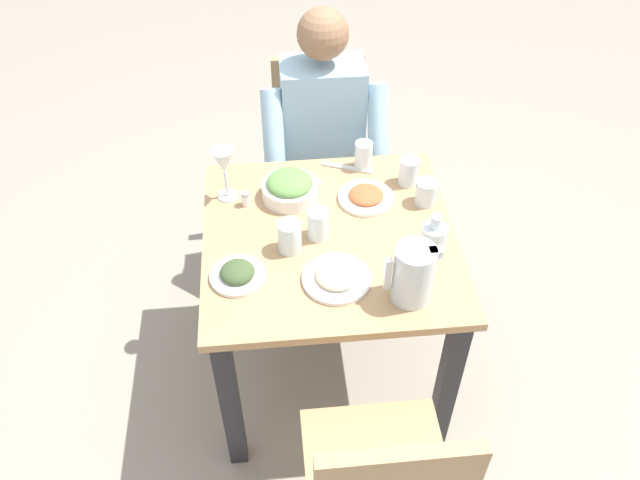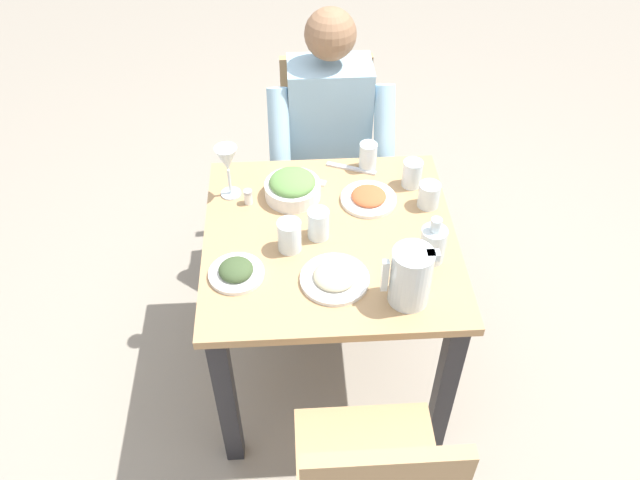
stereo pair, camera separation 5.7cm
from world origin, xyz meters
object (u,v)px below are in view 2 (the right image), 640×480
object	(u,v)px
diner_near	(331,149)
salad_bowl	(293,187)
plate_rice_curry	(369,198)
water_glass_far_left	(412,174)
dining_table	(330,264)
water_pitcher	(410,276)
salt_shaker	(248,197)
oil_carafe	(433,246)
chair_near	(327,149)
water_glass_near_right	(368,156)
wine_glass	(227,161)
plate_beans	(333,277)
water_glass_near_left	(289,236)
water_glass_far_right	(429,195)
water_glass_by_pitcher	(318,224)
plate_dolmas	(236,271)

from	to	relation	value
diner_near	salad_bowl	bearing A→B (deg)	66.04
plate_rice_curry	water_glass_far_left	size ratio (longest dim) A/B	1.93
dining_table	water_pitcher	xyz separation A→B (m)	(-0.21, 0.28, 0.23)
salad_bowl	salt_shaker	distance (m)	0.16
water_pitcher	oil_carafe	size ratio (longest dim) A/B	1.16
salad_bowl	salt_shaker	xyz separation A→B (m)	(0.15, 0.03, -0.01)
chair_near	diner_near	distance (m)	0.25
water_glass_near_right	wine_glass	bearing A→B (deg)	13.97
plate_beans	oil_carafe	world-z (taller)	oil_carafe
plate_beans	oil_carafe	bearing A→B (deg)	-166.17
water_glass_far_left	wine_glass	distance (m)	0.64
diner_near	water_glass_near_right	distance (m)	0.27
water_glass_near_left	oil_carafe	distance (m)	0.44
water_glass_far_right	oil_carafe	xyz separation A→B (m)	(0.04, 0.25, 0.01)
plate_rice_curry	oil_carafe	size ratio (longest dim) A/B	1.17
chair_near	water_glass_by_pitcher	world-z (taller)	chair_near
water_glass_near_right	oil_carafe	size ratio (longest dim) A/B	0.63
plate_dolmas	oil_carafe	distance (m)	0.61
water_glass_near_left	dining_table	bearing A→B (deg)	-158.93
wine_glass	oil_carafe	distance (m)	0.73
diner_near	water_glass_by_pitcher	size ratio (longest dim) A/B	11.43
plate_dolmas	diner_near	bearing A→B (deg)	-115.33
salad_bowl	water_glass_near_left	bearing A→B (deg)	86.25
water_glass_far_right	diner_near	bearing A→B (deg)	-54.99
water_pitcher	water_glass_near_left	bearing A→B (deg)	-34.30
wine_glass	plate_rice_curry	bearing A→B (deg)	172.40
chair_near	plate_rice_curry	bearing A→B (deg)	99.58
chair_near	salt_shaker	distance (m)	0.71
chair_near	plate_dolmas	bearing A→B (deg)	69.79
plate_beans	water_glass_near_right	size ratio (longest dim) A/B	2.03
wine_glass	water_pitcher	bearing A→B (deg)	136.51
dining_table	water_glass_far_left	distance (m)	0.43
diner_near	plate_rice_curry	bearing A→B (deg)	104.38
oil_carafe	salt_shaker	bearing A→B (deg)	-27.64
plate_dolmas	water_glass_by_pitcher	size ratio (longest dim) A/B	1.64
diner_near	wine_glass	size ratio (longest dim) A/B	6.08
plate_beans	plate_dolmas	world-z (taller)	plate_dolmas
salad_bowl	plate_beans	world-z (taller)	salad_bowl
dining_table	plate_rice_curry	world-z (taller)	plate_rice_curry
chair_near	water_glass_far_left	world-z (taller)	chair_near
water_glass_far_right	dining_table	bearing A→B (deg)	20.89
water_glass_far_right	wine_glass	bearing A→B (deg)	-8.22
plate_rice_curry	water_glass_far_left	xyz separation A→B (m)	(-0.16, -0.08, 0.04)
chair_near	plate_rice_curry	world-z (taller)	chair_near
diner_near	plate_dolmas	world-z (taller)	diner_near
salad_bowl	plate_rice_curry	bearing A→B (deg)	171.30
salad_bowl	water_glass_far_right	xyz separation A→B (m)	(-0.46, 0.07, 0.00)
salad_bowl	plate_dolmas	bearing A→B (deg)	63.36
water_pitcher	plate_dolmas	bearing A→B (deg)	-13.72
oil_carafe	salt_shaker	size ratio (longest dim) A/B	3.05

